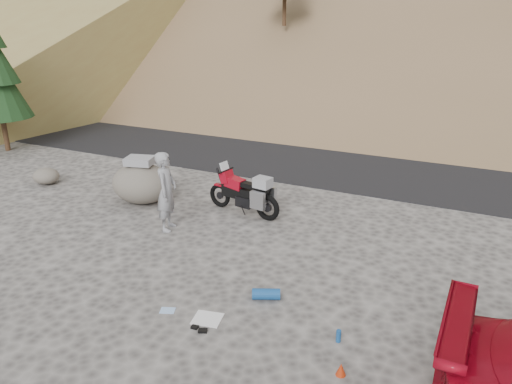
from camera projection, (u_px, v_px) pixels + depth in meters
ground at (196, 266)px, 10.17m from camera, size 140.00×140.00×0.00m
road at (331, 156)px, 17.77m from camera, size 120.00×7.00×0.05m
motorcycle at (246, 194)px, 12.57m from camera, size 2.16×0.82×1.29m
man at (169, 229)px, 11.91m from camera, size 0.63×0.79×1.89m
boulder at (142, 183)px, 13.37m from camera, size 1.72×1.49×1.24m
small_rock at (46, 176)px, 14.88m from camera, size 0.82×0.74×0.48m
gear_white_cloth at (207, 319)px, 8.45m from camera, size 0.55×0.51×0.02m
gear_blue_mat at (266, 294)px, 9.00m from camera, size 0.54×0.39×0.20m
gear_bottle at (339, 336)px, 7.84m from camera, size 0.09×0.09×0.21m
gear_funnel at (341, 369)px, 7.13m from camera, size 0.17×0.17×0.20m
gear_glove_a at (203, 331)px, 8.12m from camera, size 0.17×0.15×0.04m
gear_glove_b at (195, 327)px, 8.21m from camera, size 0.13×0.10×0.04m
gear_blue_cloth at (168, 310)px, 8.68m from camera, size 0.31×0.27×0.01m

